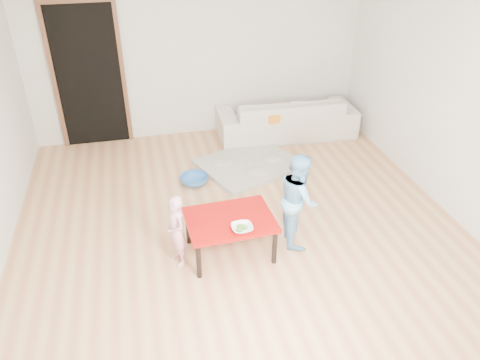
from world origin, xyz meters
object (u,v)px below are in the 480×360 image
object	(u,v)px
red_table	(230,236)
bowl	(242,228)
sofa	(286,117)
child_pink	(176,231)
basin	(194,180)
child_blue	(299,199)

from	to	relation	value
red_table	bowl	bearing A→B (deg)	-71.63
sofa	bowl	distance (m)	3.18
bowl	child_pink	bearing A→B (deg)	162.55
red_table	basin	xyz separation A→B (m)	(-0.17, 1.47, -0.16)
red_table	basin	size ratio (longest dim) A/B	2.38
red_table	bowl	xyz separation A→B (m)	(0.07, -0.22, 0.25)
sofa	child_pink	xyz separation A→B (m)	(-2.02, -2.65, 0.08)
child_pink	basin	xyz separation A→B (m)	(0.39, 1.50, -0.33)
child_pink	sofa	bearing A→B (deg)	122.56
child_pink	basin	size ratio (longest dim) A/B	2.10
sofa	child_pink	size ratio (longest dim) A/B	2.73
bowl	basin	bearing A→B (deg)	98.09
bowl	child_pink	distance (m)	0.66
bowl	child_pink	world-z (taller)	child_pink
sofa	red_table	size ratio (longest dim) A/B	2.41
red_table	basin	world-z (taller)	red_table
sofa	child_pink	distance (m)	3.34
child_blue	basin	world-z (taller)	child_blue
red_table	child_blue	xyz separation A→B (m)	(0.76, 0.06, 0.30)
sofa	red_table	bearing A→B (deg)	62.59
red_table	child_pink	bearing A→B (deg)	-177.31
bowl	child_pink	xyz separation A→B (m)	(-0.63, 0.20, -0.08)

